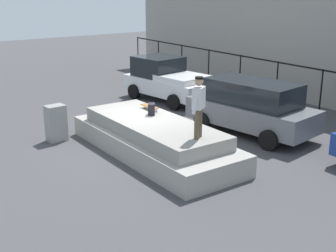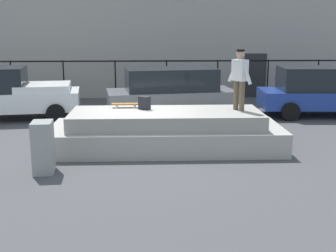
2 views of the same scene
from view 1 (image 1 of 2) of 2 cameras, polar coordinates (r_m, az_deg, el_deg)
The scene contains 9 objects.
ground_plane at distance 14.43m, azimuth -3.18°, elevation -2.39°, with size 60.00×60.00×0.00m, color #424244.
concrete_ledge at distance 13.58m, azimuth -1.76°, elevation -1.58°, with size 6.13×2.30×1.02m.
skateboarder at distance 11.70m, azimuth 3.82°, elevation 2.81°, with size 0.54×0.78×1.61m.
skateboard at distance 14.56m, azimuth -2.32°, elevation 2.41°, with size 0.76×0.23×0.12m.
backpack at distance 13.98m, azimuth -2.07°, elevation 2.10°, with size 0.28×0.20×0.35m, color black.
car_white_pickup_near at distance 19.83m, azimuth -0.11°, elevation 5.81°, with size 4.30×2.47×1.82m.
car_grey_hatchback_mid at distance 15.50m, azimuth 10.34°, elevation 2.43°, with size 4.58×2.52×1.81m.
utility_box at distance 15.09m, azimuth -13.74°, elevation 0.36°, with size 0.44×0.60×1.17m, color gray.
fence_row at distance 18.85m, azimuth 15.91°, elevation 5.68°, with size 24.06×0.06×1.81m.
Camera 1 is at (11.52, -7.20, 4.86)m, focal length 49.07 mm.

